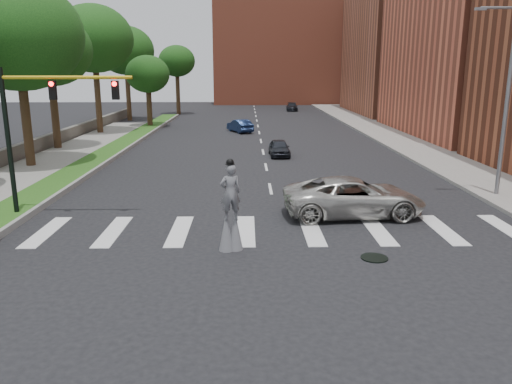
% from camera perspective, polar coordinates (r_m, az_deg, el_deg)
% --- Properties ---
extents(ground_plane, '(160.00, 160.00, 0.00)m').
position_cam_1_polar(ground_plane, '(18.57, 2.80, -5.39)').
color(ground_plane, black).
rests_on(ground_plane, ground).
extents(grass_median, '(2.00, 60.00, 0.25)m').
position_cam_1_polar(grass_median, '(39.33, -16.23, 4.54)').
color(grass_median, '#224F16').
rests_on(grass_median, ground).
extents(median_curb, '(0.20, 60.00, 0.28)m').
position_cam_1_polar(median_curb, '(39.07, -14.74, 4.60)').
color(median_curb, gray).
rests_on(median_curb, ground).
extents(sidewalk_left, '(4.00, 60.00, 0.18)m').
position_cam_1_polar(sidewalk_left, '(31.12, -26.28, 1.24)').
color(sidewalk_left, gray).
rests_on(sidewalk_left, ground).
extents(sidewalk_right, '(5.00, 90.00, 0.18)m').
position_cam_1_polar(sidewalk_right, '(45.06, 16.78, 5.58)').
color(sidewalk_right, gray).
rests_on(sidewalk_right, ground).
extents(stone_wall, '(0.50, 56.00, 1.10)m').
position_cam_1_polar(stone_wall, '(42.89, -22.72, 5.32)').
color(stone_wall, '#545048').
rests_on(stone_wall, ground).
extents(manhole, '(0.90, 0.90, 0.04)m').
position_cam_1_polar(manhole, '(17.18, 13.37, -7.33)').
color(manhole, black).
rests_on(manhole, ground).
extents(building_mid, '(16.00, 22.00, 24.00)m').
position_cam_1_polar(building_mid, '(53.19, 26.36, 18.84)').
color(building_mid, '#C1593C').
rests_on(building_mid, ground).
extents(building_far, '(16.00, 22.00, 20.00)m').
position_cam_1_polar(building_far, '(75.27, 17.65, 16.19)').
color(building_far, '#A1543B').
rests_on(building_far, ground).
extents(building_backdrop, '(26.00, 14.00, 18.00)m').
position_cam_1_polar(building_backdrop, '(95.81, 3.40, 15.55)').
color(building_backdrop, '#C1593C').
rests_on(building_backdrop, ground).
extents(streetlight, '(2.05, 0.20, 9.00)m').
position_cam_1_polar(streetlight, '(26.47, 26.64, 9.77)').
color(streetlight, slate).
rests_on(streetlight, ground).
extents(traffic_signal, '(5.30, 0.23, 6.20)m').
position_cam_1_polar(traffic_signal, '(22.29, -23.84, 7.63)').
color(traffic_signal, black).
rests_on(traffic_signal, ground).
extents(stilt_performer, '(0.83, 0.64, 3.22)m').
position_cam_1_polar(stilt_performer, '(17.09, -2.92, -2.37)').
color(stilt_performer, '#362415').
rests_on(stilt_performer, ground).
extents(suv_crossing, '(6.12, 3.10, 1.66)m').
position_cam_1_polar(suv_crossing, '(21.65, 11.12, -0.55)').
color(suv_crossing, '#B6B3AC').
rests_on(suv_crossing, ground).
extents(car_near, '(1.52, 3.52, 1.18)m').
position_cam_1_polar(car_near, '(36.25, 2.66, 5.07)').
color(car_near, black).
rests_on(car_near, ground).
extents(car_mid, '(2.83, 4.09, 1.28)m').
position_cam_1_polar(car_mid, '(50.17, -1.86, 7.57)').
color(car_mid, navy).
rests_on(car_mid, ground).
extents(car_far, '(1.89, 4.17, 1.19)m').
position_cam_1_polar(car_far, '(76.68, 4.14, 9.68)').
color(car_far, black).
rests_on(car_far, ground).
extents(tree_2, '(7.82, 7.82, 11.44)m').
position_cam_1_polar(tree_2, '(34.46, -25.65, 15.85)').
color(tree_2, '#362415').
rests_on(tree_2, ground).
extents(tree_3, '(6.33, 6.33, 10.23)m').
position_cam_1_polar(tree_3, '(41.59, -22.60, 14.74)').
color(tree_3, '#362415').
rests_on(tree_3, ground).
extents(tree_4, '(7.32, 7.32, 12.00)m').
position_cam_1_polar(tree_4, '(50.72, -18.08, 16.29)').
color(tree_4, '#362415').
rests_on(tree_4, ground).
extents(tree_5, '(6.73, 6.73, 11.16)m').
position_cam_1_polar(tree_5, '(63.60, -14.67, 15.35)').
color(tree_5, '#362415').
rests_on(tree_5, ground).
extents(tree_6, '(4.61, 4.61, 7.59)m').
position_cam_1_polar(tree_6, '(55.28, -12.28, 12.98)').
color(tree_6, '#362415').
rests_on(tree_6, ground).
extents(tree_7, '(4.98, 4.98, 9.34)m').
position_cam_1_polar(tree_7, '(71.02, -9.04, 14.51)').
color(tree_7, '#362415').
rests_on(tree_7, ground).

